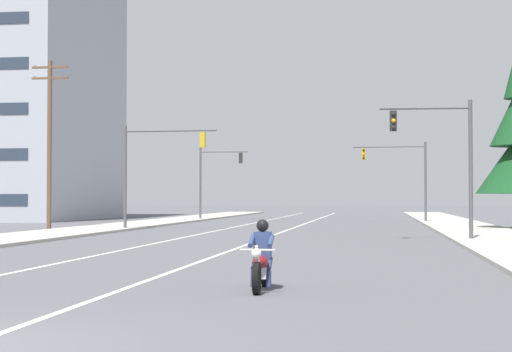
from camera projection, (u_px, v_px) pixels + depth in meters
lane_stripe_center at (297, 227)px, 55.17m from camera, size 0.16×100.00×0.01m
lane_stripe_left at (237, 226)px, 55.74m from camera, size 0.16×100.00×0.01m
sidewalk_kerb_right at (471, 229)px, 48.70m from camera, size 4.40×110.00×0.14m
sidewalk_kerb_left at (110, 228)px, 51.82m from camera, size 4.40×110.00×0.14m
motorcycle_with_rider at (261, 262)px, 17.37m from camera, size 0.70×2.19×1.46m
traffic_signal_near_right at (445, 149)px, 36.75m from camera, size 4.02×0.55×6.20m
traffic_signal_near_left at (152, 160)px, 49.42m from camera, size 5.61×0.37×6.20m
traffic_signal_mid_right at (404, 169)px, 64.49m from camera, size 5.62×0.37×6.20m
traffic_signal_mid_left at (214, 173)px, 71.73m from camera, size 4.17×0.53×6.20m
utility_pole_left_near at (50, 138)px, 49.90m from camera, size 2.28×0.26×10.10m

